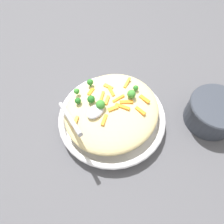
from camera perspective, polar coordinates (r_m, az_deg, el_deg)
name	(u,v)px	position (r m, az deg, el deg)	size (l,w,h in m)	color
ground_plane	(112,122)	(0.68, 0.00, -2.71)	(2.40, 2.40, 0.00)	#4C4C51
serving_bowl	(112,118)	(0.66, 0.00, -1.71)	(0.34, 0.34, 0.04)	silver
pasta_mound	(112,111)	(0.62, 0.00, 0.41)	(0.30, 0.27, 0.07)	#DBC689
carrot_piece_0	(127,83)	(0.65, 4.22, 8.04)	(0.04, 0.01, 0.01)	orange
carrot_piece_1	(145,99)	(0.62, 8.99, 3.56)	(0.03, 0.01, 0.01)	orange
carrot_piece_2	(107,100)	(0.60, -1.38, 3.31)	(0.03, 0.01, 0.01)	orange
carrot_piece_3	(102,97)	(0.61, -2.90, 4.22)	(0.04, 0.01, 0.01)	orange
carrot_piece_4	(117,98)	(0.61, 1.49, 3.92)	(0.04, 0.01, 0.01)	orange
carrot_piece_5	(104,120)	(0.57, -2.17, -2.21)	(0.04, 0.01, 0.01)	orange
carrot_piece_6	(91,92)	(0.63, -5.86, 5.60)	(0.03, 0.01, 0.01)	orange
carrot_piece_7	(113,109)	(0.58, 0.30, 0.95)	(0.03, 0.01, 0.01)	orange
carrot_piece_8	(126,102)	(0.60, 4.00, 2.75)	(0.04, 0.01, 0.01)	orange
carrot_piece_9	(140,111)	(0.59, 7.87, 0.27)	(0.03, 0.01, 0.01)	orange
carrot_piece_10	(75,122)	(0.58, -10.13, -2.68)	(0.04, 0.01, 0.01)	orange
carrot_piece_11	(108,87)	(0.63, -1.03, 6.97)	(0.03, 0.01, 0.01)	orange
carrot_piece_12	(122,107)	(0.59, 2.90, 1.42)	(0.04, 0.01, 0.01)	orange
carrot_piece_13	(111,91)	(0.62, -0.25, 5.79)	(0.04, 0.01, 0.01)	orange
broccoli_floret_0	(91,99)	(0.59, -5.81, 3.53)	(0.02, 0.02, 0.03)	#205B1C
broccoli_floret_1	(136,88)	(0.63, 6.60, 6.61)	(0.02, 0.02, 0.02)	#296820
broccoli_floret_2	(90,82)	(0.64, -6.07, 8.18)	(0.02, 0.02, 0.02)	#296820
broccoli_floret_3	(78,101)	(0.60, -9.44, 3.08)	(0.02, 0.02, 0.02)	#205B1C
broccoli_floret_4	(101,105)	(0.58, -3.20, 2.06)	(0.03, 0.03, 0.03)	#377928
broccoli_floret_5	(77,91)	(0.62, -9.78, 5.70)	(0.02, 0.02, 0.02)	#377928
broccoli_floret_6	(131,94)	(0.60, 5.40, 4.92)	(0.03, 0.03, 0.03)	#377928
serving_spoon	(87,114)	(0.56, -7.07, -0.46)	(0.13, 0.15, 0.08)	#B7B7BC
companion_bowl	(214,112)	(0.72, 26.30, 0.12)	(0.17, 0.17, 0.09)	#333842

